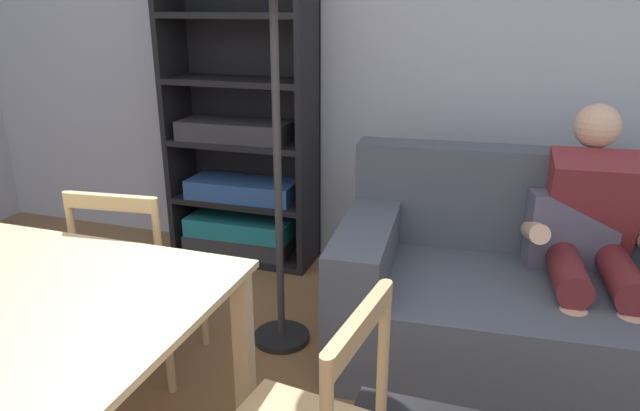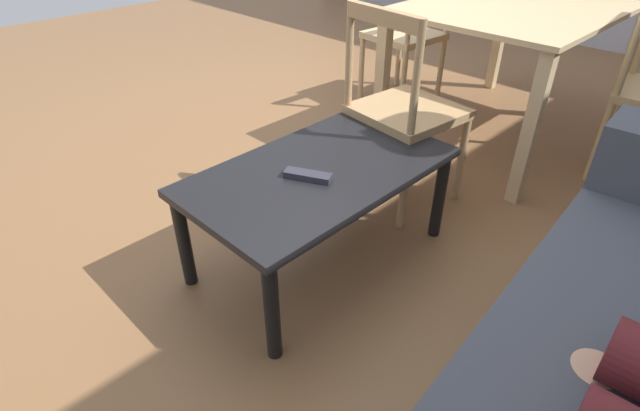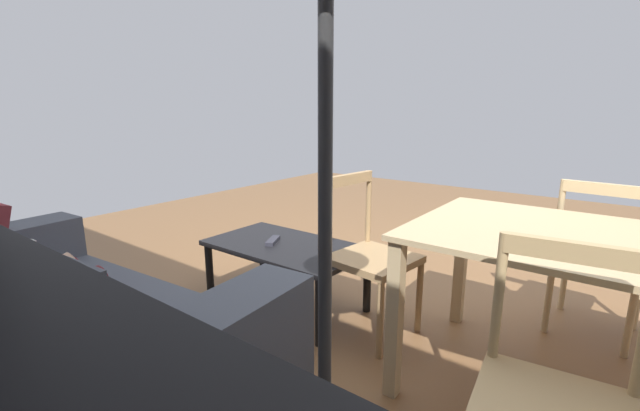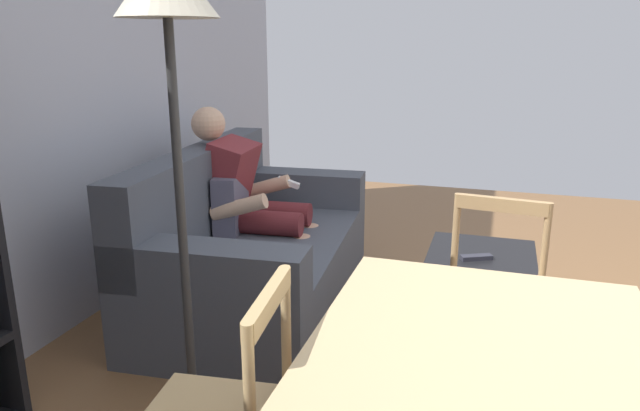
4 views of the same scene
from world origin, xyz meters
The scene contains 8 objects.
ground_plane centered at (0.00, 0.00, 0.00)m, with size 8.32×8.32×0.00m, color brown.
couch centered at (0.84, 2.12, 0.33)m, with size 1.93×1.12×0.93m.
coffee_table centered at (0.75, 0.77, 0.37)m, with size 1.00×0.58×0.42m.
tv_remote centered at (0.83, 0.79, 0.43)m, with size 0.05×0.17×0.02m, color #2D2D38.
dining_table centered at (-0.87, 0.71, 0.65)m, with size 1.42×0.95×0.76m.
dining_chair_near_wall centered at (-0.87, 1.46, 0.45)m, with size 0.46×0.46×0.89m.
dining_chair_facing_couch centered at (0.16, 0.71, 0.45)m, with size 0.47×0.47×0.90m.
dining_chair_by_doorway centered at (-0.87, -0.03, 0.44)m, with size 0.45×0.45×0.90m.
Camera 3 is at (-0.95, 2.64, 1.26)m, focal length 23.30 mm.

